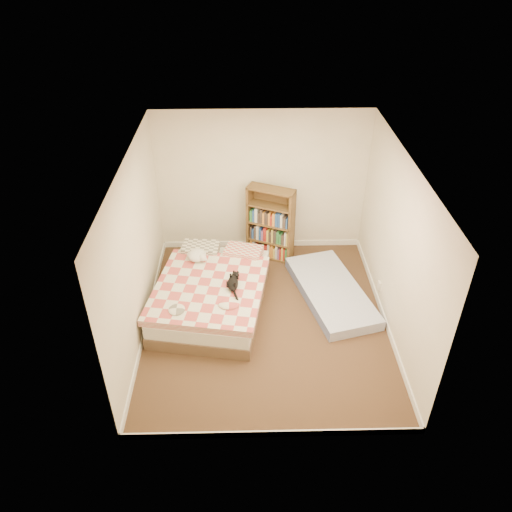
{
  "coord_description": "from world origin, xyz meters",
  "views": [
    {
      "loc": [
        -0.27,
        -5.52,
        4.97
      ],
      "look_at": [
        -0.14,
        0.3,
        0.94
      ],
      "focal_mm": 35.0,
      "sensor_mm": 36.0,
      "label": 1
    }
  ],
  "objects_px": {
    "bed": "(212,291)",
    "floor_mattress": "(331,292)",
    "bookshelf": "(270,231)",
    "white_dog": "(197,256)",
    "black_cat": "(233,282)"
  },
  "relations": [
    {
      "from": "bed",
      "to": "floor_mattress",
      "type": "relative_size",
      "value": 1.22
    },
    {
      "from": "bed",
      "to": "white_dog",
      "type": "xyz_separation_m",
      "value": [
        -0.24,
        0.49,
        0.33
      ]
    },
    {
      "from": "bookshelf",
      "to": "floor_mattress",
      "type": "distance_m",
      "value": 1.53
    },
    {
      "from": "floor_mattress",
      "to": "black_cat",
      "type": "distance_m",
      "value": 1.62
    },
    {
      "from": "black_cat",
      "to": "bed",
      "type": "bearing_deg",
      "value": 163.24
    },
    {
      "from": "floor_mattress",
      "to": "bed",
      "type": "bearing_deg",
      "value": 170.43
    },
    {
      "from": "bookshelf",
      "to": "bed",
      "type": "bearing_deg",
      "value": -101.37
    },
    {
      "from": "floor_mattress",
      "to": "white_dog",
      "type": "bearing_deg",
      "value": 156.43
    },
    {
      "from": "bookshelf",
      "to": "black_cat",
      "type": "bearing_deg",
      "value": -88.35
    },
    {
      "from": "bookshelf",
      "to": "floor_mattress",
      "type": "xyz_separation_m",
      "value": [
        0.9,
        -1.16,
        -0.41
      ]
    },
    {
      "from": "floor_mattress",
      "to": "bookshelf",
      "type": "bearing_deg",
      "value": 113.11
    },
    {
      "from": "bookshelf",
      "to": "black_cat",
      "type": "relative_size",
      "value": 2.26
    },
    {
      "from": "bed",
      "to": "black_cat",
      "type": "xyz_separation_m",
      "value": [
        0.32,
        -0.17,
        0.31
      ]
    },
    {
      "from": "bookshelf",
      "to": "white_dog",
      "type": "height_order",
      "value": "bookshelf"
    },
    {
      "from": "bed",
      "to": "black_cat",
      "type": "distance_m",
      "value": 0.48
    }
  ]
}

